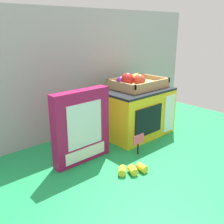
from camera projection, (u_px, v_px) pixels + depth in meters
ground_plane at (123, 141)px, 1.40m from camera, size 1.70×1.70×0.00m
display_back_panel at (90, 72)px, 1.48m from camera, size 1.61×0.03×0.67m
toy_microwave at (136, 112)px, 1.45m from camera, size 0.38×0.26×0.26m
food_groups_crate at (136, 83)px, 1.43m from camera, size 0.29×0.21×0.09m
cookie_set_box at (82, 127)px, 1.15m from camera, size 0.28×0.05×0.33m
price_sign at (138, 141)px, 1.23m from camera, size 0.07×0.01×0.10m
loose_toy_banana at (132, 170)px, 1.09m from camera, size 0.12×0.09×0.03m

